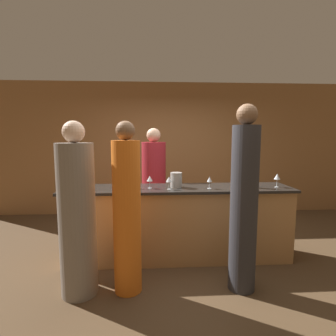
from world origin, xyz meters
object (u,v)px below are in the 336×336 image
Objects in this scene: ice_bucket at (176,180)px; bartender at (154,189)px; guest_0 at (244,204)px; wine_bottle_1 at (66,182)px; wine_bottle_0 at (255,179)px; guest_2 at (77,217)px; guest_1 at (127,213)px; wine_bottle_2 at (124,180)px.

bartender is at bearing 112.19° from ice_bucket.
ice_bucket is (-0.66, 0.78, 0.14)m from guest_0.
bartender is at bearing 40.72° from wine_bottle_1.
bartender is 6.49× the size of wine_bottle_0.
guest_2 is 0.67m from wine_bottle_1.
guest_1 is 5.93× the size of wine_bottle_1.
guest_1 is at bearing -81.63° from wine_bottle_2.
wine_bottle_2 is 0.70m from ice_bucket.
ice_bucket is (1.39, 0.21, -0.02)m from wine_bottle_1.
bartender is 1.60m from wine_bottle_0.
bartender is at bearing 59.93° from wine_bottle_2.
guest_2 reaches higher than wine_bottle_2.
guest_0 is 7.22× the size of wine_bottle_0.
guest_1 is at bearing 78.69° from bartender.
wine_bottle_2 is (0.68, 0.24, -0.01)m from wine_bottle_1.
guest_1 is at bearing -128.47° from ice_bucket.
wine_bottle_1 is at bearing 117.27° from guest_2.
guest_1 is 0.97m from ice_bucket.
guest_2 is at bearing 179.53° from guest_0.
wine_bottle_2 is (-1.75, 0.12, -0.00)m from wine_bottle_0.
guest_0 reaches higher than wine_bottle_1.
wine_bottle_0 is 0.98× the size of wine_bottle_2.
guest_2 reaches higher than ice_bucket.
wine_bottle_1 is at bearing 146.36° from guest_1.
wine_bottle_2 is at bearing 149.43° from guest_0.
guest_1 is 0.99m from wine_bottle_1.
wine_bottle_2 reaches higher than wine_bottle_0.
ice_bucket is at bearing 130.12° from guest_0.
guest_0 is at bearing -119.80° from wine_bottle_0.
guest_0 is at bearing -1.66° from guest_1.
bartender is 0.99× the size of guest_2.
wine_bottle_1 is 1.40m from ice_bucket.
wine_bottle_1 is (-2.43, -0.12, 0.01)m from wine_bottle_0.
guest_1 is 6.59× the size of wine_bottle_0.
ice_bucket is (0.59, 0.74, 0.23)m from guest_1.
bartender is 6.39× the size of wine_bottle_2.
guest_1 is 9.15× the size of ice_bucket.
guest_2 is at bearing -177.57° from guest_1.
guest_2 is at bearing 61.60° from bartender.
wine_bottle_0 is at bearing 148.48° from bartender.
guest_0 reaches higher than guest_2.
wine_bottle_1 reaches higher than wine_bottle_2.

